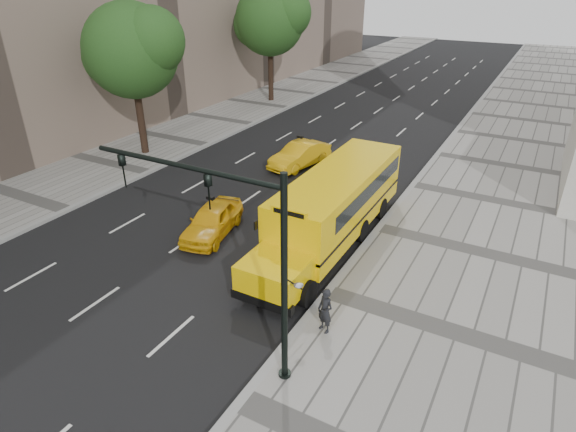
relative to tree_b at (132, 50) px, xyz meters
The scene contains 12 objects.
ground 12.46m from the tree_b, 13.57° to the right, with size 140.00×140.00×0.00m, color black.
sidewalk_museum 23.40m from the tree_b, ahead, with size 12.00×140.00×0.15m, color gray.
sidewalk_far 6.83m from the tree_b, 103.54° to the right, with size 6.00×140.00×0.15m, color gray.
curb_museum 17.75m from the tree_b, ahead, with size 0.30×140.00×0.15m, color gray.
curb_far 7.21m from the tree_b, 46.34° to the right, with size 0.30×140.00×0.15m, color gray.
tree_b is the anchor object (origin of this frame).
tree_c 15.85m from the tree_b, 89.98° to the left, with size 6.52×5.79×9.72m.
school_bus 16.13m from the tree_b, 15.38° to the right, with size 2.96×11.56×3.19m.
taxi_near 13.20m from the tree_b, 32.63° to the right, with size 1.63×4.05×1.38m, color #EDAD0D.
taxi_far 11.48m from the tree_b, 16.55° to the left, with size 1.51×4.32×1.42m, color #EDAD0D.
pedestrian 20.64m from the tree_b, 30.34° to the right, with size 0.57×0.38×1.57m, color black.
traffic_signal 20.02m from the tree_b, 38.40° to the right, with size 6.18×0.36×6.40m.
Camera 1 is at (11.60, -18.76, 10.51)m, focal length 30.00 mm.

